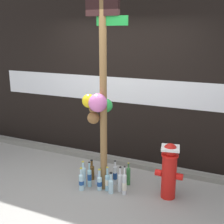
{
  "coord_description": "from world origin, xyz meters",
  "views": [
    {
      "loc": [
        1.86,
        -3.1,
        2.21
      ],
      "look_at": [
        0.31,
        0.38,
        1.18
      ],
      "focal_mm": 46.64,
      "sensor_mm": 36.0,
      "label": 1
    }
  ],
  "objects_px": {
    "bottle_2": "(92,171)",
    "bottle_3": "(90,177)",
    "bottle_0": "(83,175)",
    "bottle_6": "(115,175)",
    "fire_hydrant": "(169,169)",
    "bottle_5": "(111,185)",
    "bottle_1": "(100,182)",
    "bottle_11": "(124,184)",
    "bottle_8": "(107,181)",
    "bottle_9": "(81,181)",
    "bottle_4": "(120,181)",
    "bottle_10": "(102,172)",
    "memorial_post": "(100,86)",
    "bottle_7": "(128,175)"
  },
  "relations": [
    {
      "from": "bottle_3",
      "to": "bottle_11",
      "type": "bearing_deg",
      "value": 0.12
    },
    {
      "from": "bottle_9",
      "to": "memorial_post",
      "type": "bearing_deg",
      "value": 35.99
    },
    {
      "from": "memorial_post",
      "to": "bottle_7",
      "type": "height_order",
      "value": "memorial_post"
    },
    {
      "from": "bottle_4",
      "to": "bottle_7",
      "type": "xyz_separation_m",
      "value": [
        0.04,
        0.23,
        -0.01
      ]
    },
    {
      "from": "bottle_3",
      "to": "bottle_9",
      "type": "distance_m",
      "value": 0.15
    },
    {
      "from": "bottle_1",
      "to": "bottle_8",
      "type": "height_order",
      "value": "bottle_8"
    },
    {
      "from": "bottle_10",
      "to": "bottle_11",
      "type": "relative_size",
      "value": 0.69
    },
    {
      "from": "bottle_0",
      "to": "bottle_1",
      "type": "height_order",
      "value": "bottle_0"
    },
    {
      "from": "fire_hydrant",
      "to": "bottle_2",
      "type": "height_order",
      "value": "fire_hydrant"
    },
    {
      "from": "memorial_post",
      "to": "bottle_8",
      "type": "height_order",
      "value": "memorial_post"
    },
    {
      "from": "bottle_1",
      "to": "bottle_11",
      "type": "distance_m",
      "value": 0.38
    },
    {
      "from": "bottle_1",
      "to": "bottle_10",
      "type": "relative_size",
      "value": 1.12
    },
    {
      "from": "bottle_0",
      "to": "bottle_6",
      "type": "relative_size",
      "value": 1.03
    },
    {
      "from": "bottle_0",
      "to": "bottle_7",
      "type": "height_order",
      "value": "bottle_0"
    },
    {
      "from": "fire_hydrant",
      "to": "bottle_1",
      "type": "relative_size",
      "value": 2.39
    },
    {
      "from": "bottle_6",
      "to": "bottle_7",
      "type": "distance_m",
      "value": 0.2
    },
    {
      "from": "bottle_8",
      "to": "bottle_2",
      "type": "bearing_deg",
      "value": 150.46
    },
    {
      "from": "bottle_1",
      "to": "bottle_9",
      "type": "distance_m",
      "value": 0.26
    },
    {
      "from": "bottle_4",
      "to": "bottle_10",
      "type": "xyz_separation_m",
      "value": [
        -0.4,
        0.21,
        -0.03
      ]
    },
    {
      "from": "bottle_11",
      "to": "bottle_3",
      "type": "bearing_deg",
      "value": -179.88
    },
    {
      "from": "bottle_2",
      "to": "bottle_3",
      "type": "distance_m",
      "value": 0.22
    },
    {
      "from": "bottle_2",
      "to": "bottle_3",
      "type": "xyz_separation_m",
      "value": [
        0.07,
        -0.21,
        0.02
      ]
    },
    {
      "from": "bottle_5",
      "to": "bottle_10",
      "type": "relative_size",
      "value": 1.08
    },
    {
      "from": "bottle_10",
      "to": "bottle_11",
      "type": "xyz_separation_m",
      "value": [
        0.48,
        -0.27,
        0.04
      ]
    },
    {
      "from": "bottle_5",
      "to": "bottle_11",
      "type": "distance_m",
      "value": 0.2
    },
    {
      "from": "bottle_9",
      "to": "bottle_11",
      "type": "bearing_deg",
      "value": 13.17
    },
    {
      "from": "bottle_0",
      "to": "bottle_5",
      "type": "xyz_separation_m",
      "value": [
        0.46,
        -0.02,
        -0.04
      ]
    },
    {
      "from": "bottle_3",
      "to": "fire_hydrant",
      "type": "bearing_deg",
      "value": 9.36
    },
    {
      "from": "bottle_6",
      "to": "bottle_2",
      "type": "bearing_deg",
      "value": -179.78
    },
    {
      "from": "fire_hydrant",
      "to": "bottle_5",
      "type": "distance_m",
      "value": 0.85
    },
    {
      "from": "bottle_4",
      "to": "bottle_7",
      "type": "distance_m",
      "value": 0.23
    },
    {
      "from": "fire_hydrant",
      "to": "bottle_3",
      "type": "bearing_deg",
      "value": -170.64
    },
    {
      "from": "fire_hydrant",
      "to": "bottle_9",
      "type": "distance_m",
      "value": 1.27
    },
    {
      "from": "bottle_4",
      "to": "bottle_8",
      "type": "height_order",
      "value": "bottle_4"
    },
    {
      "from": "bottle_2",
      "to": "bottle_6",
      "type": "height_order",
      "value": "bottle_6"
    },
    {
      "from": "bottle_6",
      "to": "bottle_8",
      "type": "height_order",
      "value": "bottle_6"
    },
    {
      "from": "memorial_post",
      "to": "bottle_6",
      "type": "relative_size",
      "value": 7.22
    },
    {
      "from": "bottle_0",
      "to": "bottle_5",
      "type": "bearing_deg",
      "value": -2.39
    },
    {
      "from": "memorial_post",
      "to": "bottle_9",
      "type": "height_order",
      "value": "memorial_post"
    },
    {
      "from": "fire_hydrant",
      "to": "bottle_2",
      "type": "relative_size",
      "value": 2.45
    },
    {
      "from": "bottle_2",
      "to": "bottle_6",
      "type": "relative_size",
      "value": 0.84
    },
    {
      "from": "bottle_5",
      "to": "bottle_6",
      "type": "xyz_separation_m",
      "value": [
        -0.05,
        0.26,
        0.03
      ]
    },
    {
      "from": "fire_hydrant",
      "to": "bottle_5",
      "type": "bearing_deg",
      "value": -163.1
    },
    {
      "from": "bottle_1",
      "to": "fire_hydrant",
      "type": "bearing_deg",
      "value": 13.1
    },
    {
      "from": "bottle_8",
      "to": "bottle_9",
      "type": "height_order",
      "value": "bottle_8"
    },
    {
      "from": "fire_hydrant",
      "to": "bottle_8",
      "type": "bearing_deg",
      "value": -167.73
    },
    {
      "from": "bottle_11",
      "to": "bottle_6",
      "type": "bearing_deg",
      "value": 138.16
    },
    {
      "from": "bottle_5",
      "to": "bottle_10",
      "type": "distance_m",
      "value": 0.43
    },
    {
      "from": "bottle_10",
      "to": "bottle_8",
      "type": "bearing_deg",
      "value": -50.6
    },
    {
      "from": "bottle_5",
      "to": "bottle_6",
      "type": "bearing_deg",
      "value": 100.24
    }
  ]
}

